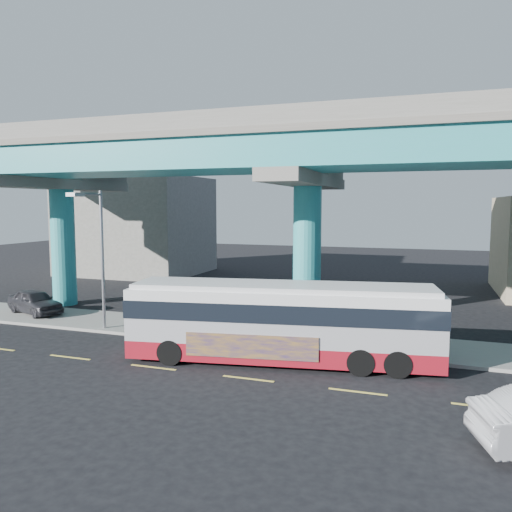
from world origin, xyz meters
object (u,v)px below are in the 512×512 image
(parked_car, at_px, (35,301))
(street_lamp, at_px, (95,239))
(stop_sign, at_px, (416,313))
(transit_bus, at_px, (282,319))

(parked_car, height_order, street_lamp, street_lamp)
(street_lamp, relative_size, stop_sign, 2.76)
(parked_car, xyz_separation_m, stop_sign, (21.04, -1.45, 1.13))
(stop_sign, bearing_deg, transit_bus, -178.82)
(street_lamp, xyz_separation_m, stop_sign, (15.12, 0.72, -2.76))
(transit_bus, height_order, parked_car, transit_bus)
(street_lamp, bearing_deg, stop_sign, 2.71)
(parked_car, relative_size, street_lamp, 0.63)
(transit_bus, relative_size, street_lamp, 1.84)
(transit_bus, distance_m, street_lamp, 10.53)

